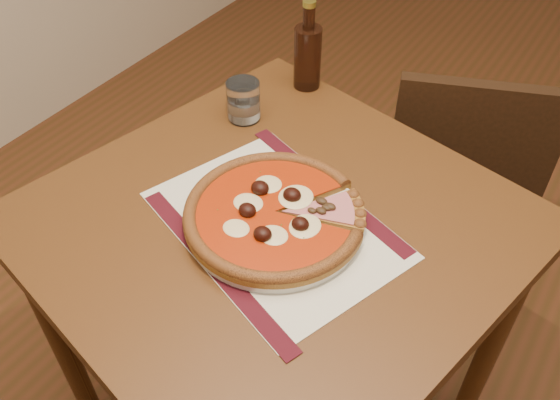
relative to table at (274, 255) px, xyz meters
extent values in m
cube|color=#553314|center=(0.00, 0.00, 0.08)|extent=(0.95, 0.95, 0.04)
cylinder|color=#553314|center=(-0.42, -0.27, -0.29)|extent=(0.05, 0.05, 0.71)
cylinder|color=#553314|center=(-0.27, 0.42, -0.29)|extent=(0.05, 0.05, 0.71)
cylinder|color=#553314|center=(0.42, 0.27, -0.29)|extent=(0.05, 0.05, 0.71)
cube|color=black|center=(0.13, 0.71, -0.26)|extent=(0.50, 0.50, 0.04)
cylinder|color=black|center=(0.22, 0.92, -0.46)|extent=(0.03, 0.03, 0.37)
cylinder|color=black|center=(-0.08, 0.80, -0.46)|extent=(0.03, 0.03, 0.37)
cylinder|color=black|center=(0.35, 0.62, -0.46)|extent=(0.03, 0.03, 0.37)
cylinder|color=black|center=(0.04, 0.50, -0.46)|extent=(0.03, 0.03, 0.37)
cube|color=black|center=(0.20, 0.55, -0.04)|extent=(0.37, 0.18, 0.40)
cube|color=beige|center=(0.01, -0.01, 0.10)|extent=(0.52, 0.44, 0.00)
cylinder|color=white|center=(0.01, -0.01, 0.11)|extent=(0.31, 0.31, 0.02)
cylinder|color=#AA7229|center=(0.01, -0.01, 0.13)|extent=(0.32, 0.32, 0.01)
torus|color=#985021|center=(0.01, -0.01, 0.13)|extent=(0.32, 0.32, 0.02)
cylinder|color=#9A2E07|center=(0.01, -0.01, 0.13)|extent=(0.28, 0.28, 0.00)
ellipsoid|color=#FFE9AB|center=(0.02, 0.04, 0.14)|extent=(0.05, 0.05, 0.01)
ellipsoid|color=#FFE9AB|center=(-0.04, 0.05, 0.14)|extent=(0.05, 0.05, 0.01)
ellipsoid|color=#FFE9AB|center=(-0.04, -0.02, 0.14)|extent=(0.05, 0.05, 0.01)
ellipsoid|color=#FFE9AB|center=(-0.02, -0.09, 0.14)|extent=(0.05, 0.05, 0.01)
ellipsoid|color=#FFE9AB|center=(0.04, -0.06, 0.14)|extent=(0.05, 0.05, 0.01)
ellipsoid|color=#FFE9AB|center=(0.09, -0.01, 0.14)|extent=(0.05, 0.05, 0.01)
ellipsoid|color=black|center=(0.02, 0.05, 0.15)|extent=(0.03, 0.03, 0.02)
ellipsoid|color=black|center=(-0.07, 0.03, 0.15)|extent=(0.03, 0.03, 0.02)
ellipsoid|color=black|center=(-0.04, -0.05, 0.15)|extent=(0.03, 0.03, 0.02)
ellipsoid|color=black|center=(0.03, -0.10, 0.15)|extent=(0.03, 0.03, 0.02)
ellipsoid|color=black|center=(0.07, -0.02, 0.15)|extent=(0.03, 0.03, 0.02)
ellipsoid|color=#3B2615|center=(0.07, 0.02, 0.14)|extent=(0.02, 0.01, 0.01)
ellipsoid|color=#3B2615|center=(0.10, 0.04, 0.14)|extent=(0.02, 0.01, 0.01)
ellipsoid|color=#3B2615|center=(0.06, 0.03, 0.14)|extent=(0.02, 0.01, 0.01)
ellipsoid|color=#3B2615|center=(0.09, 0.06, 0.14)|extent=(0.02, 0.01, 0.01)
ellipsoid|color=#3B2615|center=(0.05, 0.03, 0.14)|extent=(0.02, 0.01, 0.01)
cylinder|color=white|center=(-0.23, 0.22, 0.15)|extent=(0.08, 0.08, 0.09)
cylinder|color=black|center=(-0.18, 0.41, 0.17)|extent=(0.06, 0.06, 0.15)
cylinder|color=black|center=(-0.18, 0.41, 0.27)|extent=(0.03, 0.03, 0.06)
cylinder|color=olive|center=(-0.18, 0.41, 0.30)|extent=(0.03, 0.03, 0.01)
camera|label=1|loc=(0.42, -0.62, 0.87)|focal=38.00mm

